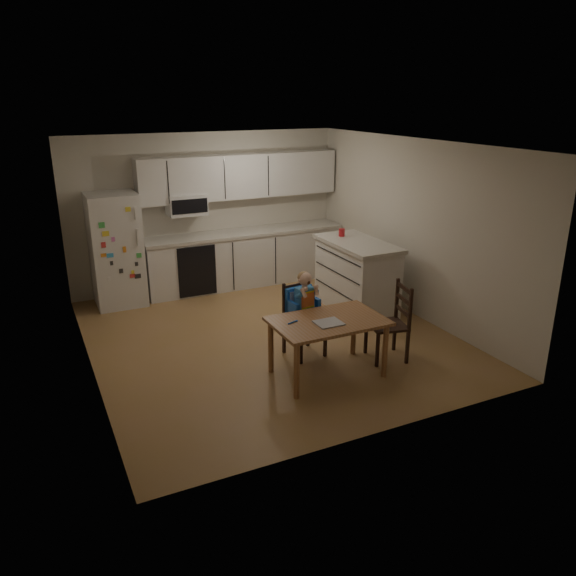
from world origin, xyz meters
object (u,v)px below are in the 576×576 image
at_px(refrigerator, 116,250).
at_px(red_cup, 342,232).
at_px(dining_table, 328,327).
at_px(chair_booster, 303,305).
at_px(chair_side, 395,317).
at_px(kitchen_island, 357,276).

bearing_deg(refrigerator, red_cup, -24.03).
distance_m(red_cup, dining_table, 2.49).
bearing_deg(chair_booster, chair_side, -39.79).
relative_size(refrigerator, dining_table, 1.35).
relative_size(dining_table, chair_side, 1.33).
relative_size(kitchen_island, chair_side, 1.48).
relative_size(kitchen_island, dining_table, 1.12).
distance_m(red_cup, chair_booster, 2.01).
distance_m(red_cup, chair_side, 2.11).
height_order(dining_table, chair_side, chair_side).
height_order(red_cup, dining_table, red_cup).
xyz_separation_m(refrigerator, chair_side, (2.67, -3.37, -0.31)).
relative_size(red_cup, dining_table, 0.09).
bearing_deg(chair_side, chair_booster, -109.22).
bearing_deg(chair_booster, kitchen_island, 27.49).
relative_size(red_cup, chair_side, 0.12).
height_order(kitchen_island, red_cup, red_cup).
height_order(refrigerator, chair_booster, refrigerator).
bearing_deg(chair_booster, red_cup, 37.53).
distance_m(dining_table, chair_booster, 0.62).
distance_m(dining_table, chair_side, 0.94).
height_order(refrigerator, dining_table, refrigerator).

